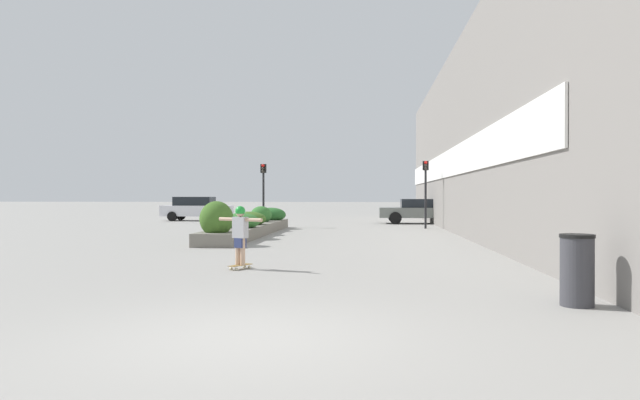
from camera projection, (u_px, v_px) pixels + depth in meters
ground_plane at (246, 338)px, 6.40m from camera, size 300.00×300.00×0.00m
building_wall_right at (471, 134)px, 21.92m from camera, size 0.67×44.72×7.98m
planter_box at (250, 224)px, 23.19m from camera, size 1.60×11.85×1.43m
skateboard at (240, 266)px, 12.42m from camera, size 0.46×0.63×0.09m
skateboarder at (240, 229)px, 12.41m from camera, size 1.09×0.64×1.28m
trash_bin at (577, 270)px, 8.24m from camera, size 0.49×0.49×1.04m
car_leftmost at (196, 208)px, 36.93m from camera, size 4.42×1.85×1.55m
car_center_left at (421, 210)px, 33.08m from camera, size 4.71×2.05×1.43m
traffic_light_left at (263, 184)px, 29.35m from camera, size 0.28×0.30×3.25m
traffic_light_right at (426, 182)px, 27.97m from camera, size 0.28×0.30×3.32m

